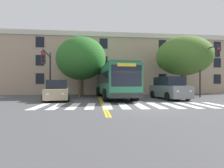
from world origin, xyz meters
TOP-DOWN VIEW (x-y plane):
  - ground_plane at (0.00, 0.00)m, footprint 120.00×120.00m
  - crosswalk at (-0.60, 1.06)m, footprint 13.04×3.98m
  - lane_line_yellow_inner at (-2.60, 15.06)m, footprint 0.12×36.00m
  - lane_line_yellow_outer at (-2.44, 15.06)m, footprint 0.12×36.00m
  - city_bus at (-1.09, 7.58)m, footprint 3.49×11.30m
  - car_tan_near_lane at (-6.45, 5.54)m, footprint 2.61×4.74m
  - car_grey_far_lane at (4.13, 5.73)m, footprint 2.46×5.30m
  - traffic_light_near_corner at (8.53, 6.32)m, footprint 0.35×2.86m
  - traffic_light_far_corner at (-7.35, 5.73)m, footprint 0.68×4.12m
  - street_tree_curbside_large at (7.52, 9.14)m, footprint 7.80×7.97m
  - street_tree_curbside_small at (-4.66, 9.89)m, footprint 8.03×7.93m
  - building_facade at (-1.80, 16.52)m, footprint 42.35×6.23m

SIDE VIEW (x-z plane):
  - ground_plane at x=0.00m, z-range 0.00..0.00m
  - lane_line_yellow_inner at x=-2.60m, z-range 0.00..0.01m
  - lane_line_yellow_outer at x=-2.44m, z-range 0.00..0.01m
  - crosswalk at x=-0.60m, z-range 0.00..0.01m
  - car_tan_near_lane at x=-6.45m, z-range -0.09..1.73m
  - car_grey_far_lane at x=4.13m, z-range -0.05..2.11m
  - city_bus at x=-1.09m, z-range 0.15..3.42m
  - traffic_light_far_corner at x=-7.35m, z-range 0.82..5.46m
  - traffic_light_near_corner at x=8.53m, z-range 0.92..6.48m
  - building_facade at x=-1.80m, z-range 0.01..8.70m
  - street_tree_curbside_small at x=-4.66m, z-range 0.95..7.85m
  - street_tree_curbside_large at x=7.52m, z-range 1.22..8.30m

